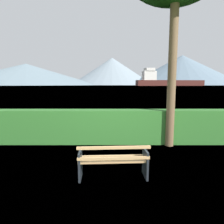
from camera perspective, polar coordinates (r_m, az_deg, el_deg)
The scene contains 6 objects.
ground_plane at distance 5.05m, azimuth 0.15°, elevation -18.16°, with size 1400.00×1400.00×0.00m, color #567A38.
water_surface at distance 311.82m, azimuth -0.15°, elevation 7.56°, with size 620.00×620.00×0.00m, color #7A99A8.
park_bench at distance 4.82m, azimuth 0.19°, elevation -13.94°, with size 1.67×0.66×0.87m.
hedge_row at distance 7.56m, azimuth 0.03°, elevation -4.16°, with size 13.85×0.66×1.27m, color #2D6B28.
cargo_ship_large at distance 326.37m, azimuth 14.89°, elevation 8.64°, with size 110.02×31.18×26.94m.
distant_hills at distance 566.74m, azimuth -1.55°, elevation 11.41°, with size 773.55×387.21×83.41m.
Camera 1 is at (-0.02, -4.53, 2.22)m, focal length 31.76 mm.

